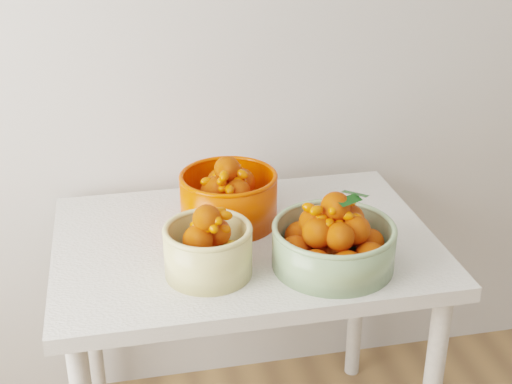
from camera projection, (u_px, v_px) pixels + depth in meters
table at (245, 269)px, 1.93m from camera, size 1.00×0.70×0.75m
bowl_cream at (208, 248)px, 1.70m from camera, size 0.23×0.23×0.18m
bowl_green at (333, 241)px, 1.74m from camera, size 0.39×0.39×0.19m
bowl_orange at (229, 197)px, 1.94m from camera, size 0.33×0.33×0.19m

